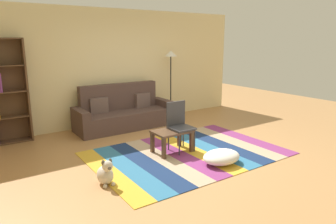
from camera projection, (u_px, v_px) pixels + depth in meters
ground_plane at (181, 151)px, 5.61m from camera, size 14.00×14.00×0.00m
back_wall at (119, 67)px, 7.36m from camera, size 6.80×0.10×2.70m
rug at (187, 153)px, 5.49m from camera, size 3.35×2.28×0.01m
couch at (124, 113)px, 7.08m from camera, size 2.26×0.80×1.00m
coffee_table at (172, 135)px, 5.47m from camera, size 0.68×0.45×0.40m
pouf at (221, 157)px, 5.00m from camera, size 0.66×0.50×0.22m
dog at (106, 174)px, 4.29m from camera, size 0.22×0.35×0.40m
standing_lamp at (171, 62)px, 7.71m from camera, size 0.32×0.32×1.73m
tv_remote at (174, 130)px, 5.42m from camera, size 0.05×0.15×0.02m
folding_chair at (179, 122)px, 5.56m from camera, size 0.40×0.40×0.90m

